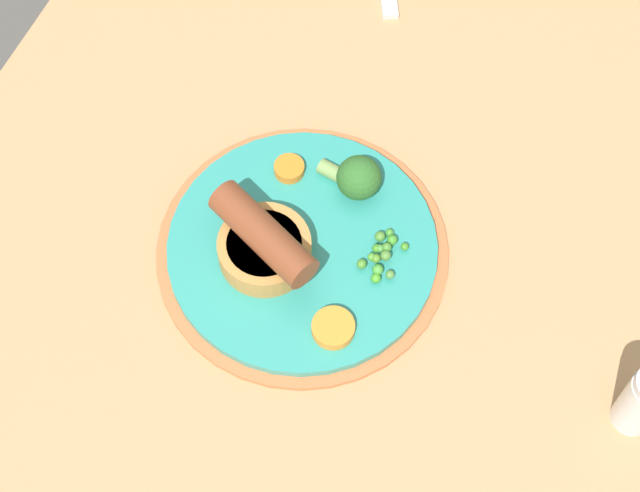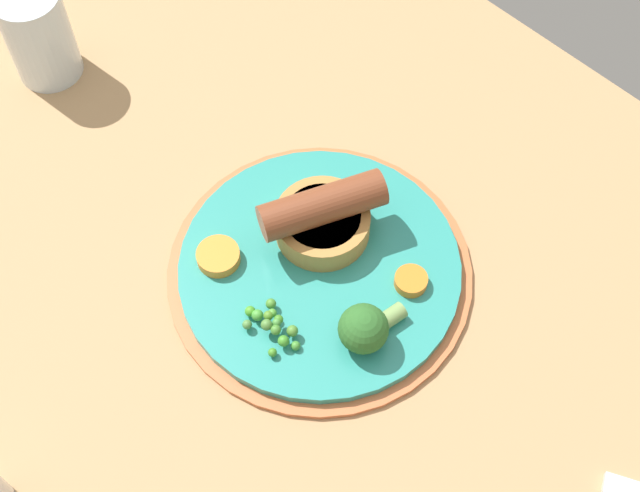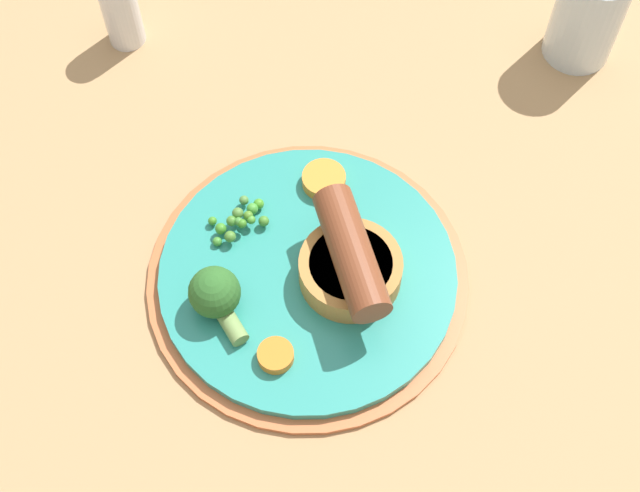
# 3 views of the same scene
# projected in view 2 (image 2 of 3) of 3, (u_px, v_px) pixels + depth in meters

# --- Properties ---
(dining_table) EXTENTS (1.10, 0.80, 0.03)m
(dining_table) POSITION_uv_depth(u_px,v_px,m) (279.00, 318.00, 0.75)
(dining_table) COLOR tan
(dining_table) RESTS_ON ground
(dinner_plate) EXTENTS (0.26, 0.26, 0.01)m
(dinner_plate) POSITION_uv_depth(u_px,v_px,m) (319.00, 270.00, 0.75)
(dinner_plate) COLOR #CC6B3D
(dinner_plate) RESTS_ON dining_table
(sausage_pudding) EXTENTS (0.08, 0.11, 0.06)m
(sausage_pudding) POSITION_uv_depth(u_px,v_px,m) (322.00, 217.00, 0.74)
(sausage_pudding) COLOR #BC8442
(sausage_pudding) RESTS_ON dinner_plate
(pea_pile) EXTENTS (0.06, 0.04, 0.02)m
(pea_pile) POSITION_uv_depth(u_px,v_px,m) (271.00, 324.00, 0.71)
(pea_pile) COLOR #4B9A34
(pea_pile) RESTS_ON dinner_plate
(broccoli_floret_near) EXTENTS (0.04, 0.06, 0.04)m
(broccoli_floret_near) POSITION_uv_depth(u_px,v_px,m) (365.00, 328.00, 0.70)
(broccoli_floret_near) COLOR #2D6628
(broccoli_floret_near) RESTS_ON dinner_plate
(carrot_slice_0) EXTENTS (0.05, 0.05, 0.01)m
(carrot_slice_0) POSITION_uv_depth(u_px,v_px,m) (218.00, 256.00, 0.74)
(carrot_slice_0) COLOR orange
(carrot_slice_0) RESTS_ON dinner_plate
(carrot_slice_1) EXTENTS (0.04, 0.04, 0.01)m
(carrot_slice_1) POSITION_uv_depth(u_px,v_px,m) (411.00, 281.00, 0.73)
(carrot_slice_1) COLOR orange
(carrot_slice_1) RESTS_ON dinner_plate
(drinking_glass) EXTENTS (0.06, 0.06, 0.10)m
(drinking_glass) POSITION_uv_depth(u_px,v_px,m) (39.00, 35.00, 0.83)
(drinking_glass) COLOR silver
(drinking_glass) RESTS_ON dining_table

